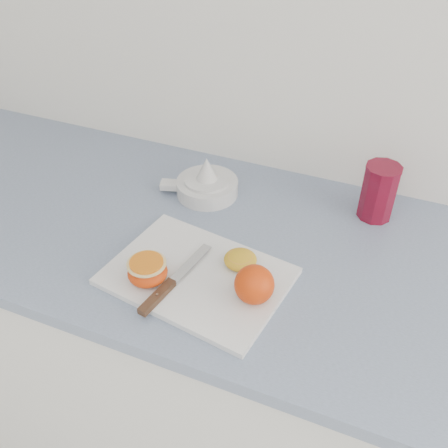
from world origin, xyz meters
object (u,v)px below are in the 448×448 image
Objects in this scene: cutting_board at (197,276)px; half_orange at (147,271)px; counter at (257,375)px; red_tumbler at (378,194)px; citrus_juicer at (206,184)px.

half_orange is at bearing -147.49° from cutting_board.
half_orange is (-0.17, -0.18, 0.48)m from counter.
half_orange is 0.52m from red_tumbler.
cutting_board is 0.44m from red_tumbler.
counter is 31.26× the size of half_orange.
half_orange is at bearing -86.19° from citrus_juicer.
red_tumbler reaches higher than cutting_board.
citrus_juicer reaches higher than counter.
half_orange is (-0.08, -0.05, 0.03)m from cutting_board.
counter is 0.54m from half_orange.
counter is at bearing -34.24° from citrus_juicer.
counter is 7.05× the size of cutting_board.
red_tumbler reaches higher than half_orange.
cutting_board reaches higher than counter.
cutting_board is at bearing -69.59° from citrus_juicer.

